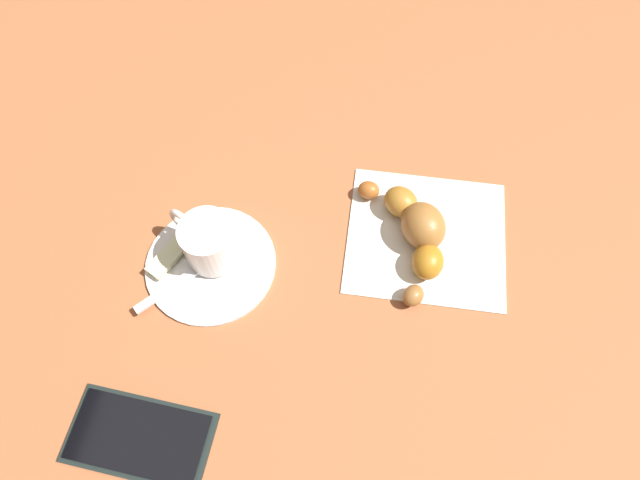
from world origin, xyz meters
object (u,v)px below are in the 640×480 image
(napkin, at_px, (426,237))
(cell_phone, at_px, (140,437))
(teaspoon, at_px, (212,260))
(saucer, at_px, (211,263))
(croissant, at_px, (417,229))
(espresso_cup, at_px, (208,241))
(sugar_packet, at_px, (172,252))

(napkin, distance_m, cell_phone, 0.36)
(teaspoon, bearing_deg, saucer, -142.16)
(saucer, bearing_deg, teaspoon, 37.84)
(croissant, bearing_deg, saucer, -160.20)
(espresso_cup, distance_m, croissant, 0.22)
(croissant, bearing_deg, cell_phone, -130.84)
(sugar_packet, bearing_deg, napkin, 130.19)
(teaspoon, bearing_deg, napkin, 19.48)
(teaspoon, height_order, napkin, teaspoon)
(cell_phone, bearing_deg, sugar_packet, 98.74)
(napkin, bearing_deg, teaspoon, -160.52)
(espresso_cup, bearing_deg, napkin, 17.21)
(teaspoon, xyz_separation_m, sugar_packet, (-0.04, -0.00, 0.00))
(espresso_cup, bearing_deg, teaspoon, -78.46)
(napkin, bearing_deg, espresso_cup, -162.79)
(napkin, relative_size, croissant, 1.19)
(saucer, xyz_separation_m, croissant, (0.21, 0.08, 0.02))
(saucer, distance_m, croissant, 0.22)
(espresso_cup, distance_m, teaspoon, 0.03)
(croissant, height_order, cell_phone, croissant)
(espresso_cup, bearing_deg, cell_phone, -94.02)
(croissant, bearing_deg, espresso_cup, -162.81)
(saucer, relative_size, sugar_packet, 2.20)
(saucer, height_order, espresso_cup, espresso_cup)
(napkin, height_order, croissant, croissant)
(napkin, bearing_deg, cell_phone, -132.05)
(saucer, distance_m, teaspoon, 0.01)
(napkin, bearing_deg, sugar_packet, -163.47)
(saucer, xyz_separation_m, teaspoon, (0.00, 0.00, 0.01))
(teaspoon, xyz_separation_m, cell_phone, (-0.02, -0.19, -0.01))
(espresso_cup, xyz_separation_m, napkin, (0.22, 0.07, -0.04))
(napkin, distance_m, croissant, 0.02)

